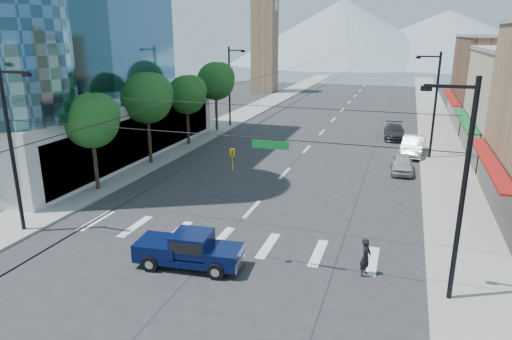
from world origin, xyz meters
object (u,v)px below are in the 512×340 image
at_px(pedestrian, 366,257).
at_px(parked_car_far, 394,132).
at_px(pickup_truck, 188,249).
at_px(parked_car_near, 402,164).
at_px(parked_car_mid, 413,146).

relative_size(pedestrian, parked_car_far, 0.36).
relative_size(pickup_truck, parked_car_far, 1.04).
distance_m(pickup_truck, parked_car_near, 20.85).
height_order(pedestrian, parked_car_far, pedestrian).
bearing_deg(pickup_truck, parked_car_near, 58.88).
xyz_separation_m(pickup_truck, parked_car_far, (8.09, 31.03, -0.16)).
height_order(pedestrian, parked_car_near, pedestrian).
height_order(pickup_truck, pedestrian, pedestrian).
height_order(parked_car_near, parked_car_mid, parked_car_mid).
distance_m(pickup_truck, pedestrian, 8.04).
bearing_deg(parked_car_far, pickup_truck, -108.07).
bearing_deg(parked_car_near, parked_car_mid, 79.18).
relative_size(pedestrian, parked_car_near, 0.43).
xyz_separation_m(pickup_truck, parked_car_near, (9.08, 18.77, -0.19)).
distance_m(pedestrian, parked_car_near, 17.09).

